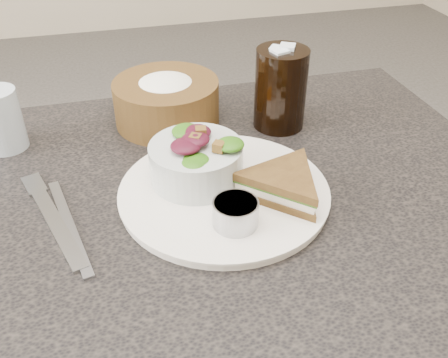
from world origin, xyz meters
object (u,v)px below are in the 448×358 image
dinner_plate (224,193)px  sandwich (283,184)px  salad_bowl (196,156)px  bread_basket (166,95)px  water_glass (1,120)px  cola_glass (281,86)px  dressing_ramekin (235,213)px

dinner_plate → sandwich: size_ratio=2.05×
salad_bowl → bread_basket: bearing=92.6°
water_glass → sandwich: bearing=-33.4°
dinner_plate → cola_glass: (0.14, 0.18, 0.07)m
dinner_plate → sandwich: bearing=-24.8°
dressing_ramekin → salad_bowl: bearing=103.4°
salad_bowl → cola_glass: bearing=38.8°
sandwich → salad_bowl: bearing=-169.6°
salad_bowl → dressing_ramekin: salad_bowl is taller
bread_basket → cola_glass: bearing=-18.2°
dinner_plate → dressing_ramekin: 0.08m
dressing_ramekin → bread_basket: (-0.04, 0.31, 0.02)m
dinner_plate → dressing_ramekin: bearing=-93.7°
sandwich → dressing_ramekin: bearing=-108.7°
sandwich → cola_glass: 0.23m
dressing_ramekin → bread_basket: bread_basket is taller
cola_glass → water_glass: (-0.45, 0.04, -0.02)m
dinner_plate → water_glass: size_ratio=2.93×
salad_bowl → water_glass: bearing=146.5°
cola_glass → sandwich: bearing=-108.3°
dressing_ramekin → cola_glass: (0.15, 0.25, 0.04)m
dressing_ramekin → water_glass: 0.42m
sandwich → bread_basket: bread_basket is taller
salad_bowl → cola_glass: size_ratio=0.89×
sandwich → cola_glass: size_ratio=0.96×
cola_glass → water_glass: bearing=174.7°
water_glass → dressing_ramekin: bearing=-44.2°
cola_glass → dressing_ramekin: bearing=-120.6°
sandwich → bread_basket: 0.30m
dinner_plate → sandwich: sandwich is taller
dressing_ramekin → water_glass: (-0.30, 0.29, 0.02)m
cola_glass → dinner_plate: bearing=-129.3°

